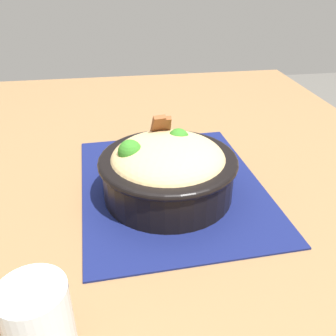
% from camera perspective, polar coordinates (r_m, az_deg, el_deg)
% --- Properties ---
extents(table, '(1.36, 0.94, 0.72)m').
position_cam_1_polar(table, '(0.69, 1.74, -6.77)').
color(table, olive).
rests_on(table, ground_plane).
extents(placemat, '(0.40, 0.32, 0.00)m').
position_cam_1_polar(placemat, '(0.65, 0.57, -2.65)').
color(placemat, '#11194C').
rests_on(placemat, table).
extents(bowl, '(0.22, 0.22, 0.12)m').
position_cam_1_polar(bowl, '(0.59, -0.04, 0.01)').
color(bowl, black).
rests_on(bowl, placemat).
extents(fork, '(0.04, 0.13, 0.00)m').
position_cam_1_polar(fork, '(0.73, 0.04, 1.88)').
color(fork, '#B9B9B9').
rests_on(fork, placemat).
extents(drinking_glass, '(0.06, 0.06, 0.10)m').
position_cam_1_polar(drinking_glass, '(0.40, -18.89, -22.51)').
color(drinking_glass, silver).
rests_on(drinking_glass, table).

